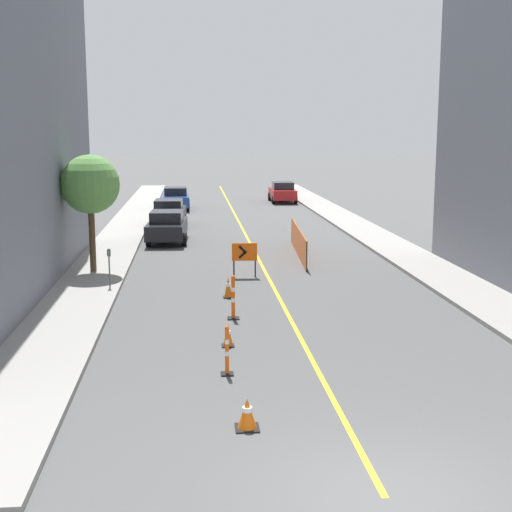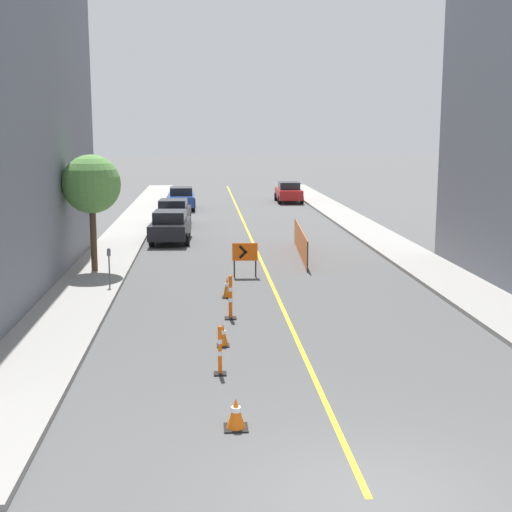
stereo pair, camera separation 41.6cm
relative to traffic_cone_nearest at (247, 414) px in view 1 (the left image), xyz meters
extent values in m
plane|color=#4C4C4C|center=(1.90, -2.75, -0.30)|extent=(300.00, 300.00, 0.00)
cube|color=gold|center=(1.90, 27.99, -0.29)|extent=(0.12, 61.48, 0.01)
cube|color=gray|center=(-4.68, 27.99, -0.23)|extent=(2.34, 61.48, 0.14)
cube|color=gray|center=(8.48, 27.99, -0.23)|extent=(2.34, 61.48, 0.14)
cube|color=black|center=(0.00, 0.00, -0.28)|extent=(0.45, 0.45, 0.03)
cone|color=orange|center=(0.00, 0.00, 0.02)|extent=(0.36, 0.36, 0.57)
cylinder|color=white|center=(0.00, 0.00, 0.09)|extent=(0.19, 0.19, 0.09)
cube|color=black|center=(-0.09, 5.22, -0.28)|extent=(0.33, 0.33, 0.03)
cone|color=orange|center=(-0.09, 5.22, 0.01)|extent=(0.26, 0.26, 0.56)
cylinder|color=white|center=(-0.09, 5.22, 0.08)|extent=(0.14, 0.14, 0.09)
cube|color=black|center=(0.21, 10.65, -0.28)|extent=(0.34, 0.34, 0.03)
cone|color=orange|center=(0.21, 10.65, 0.07)|extent=(0.27, 0.27, 0.67)
cylinder|color=white|center=(0.21, 10.65, 0.15)|extent=(0.14, 0.14, 0.11)
cube|color=black|center=(-0.22, 3.04, -0.28)|extent=(0.29, 0.29, 0.04)
cylinder|color=#EF560C|center=(-0.22, 3.04, 0.26)|extent=(0.09, 0.09, 1.04)
cylinder|color=white|center=(-0.22, 3.04, 0.21)|extent=(0.10, 0.10, 0.10)
cylinder|color=white|center=(-0.22, 3.04, 0.49)|extent=(0.10, 0.10, 0.10)
sphere|color=#EF560C|center=(-0.22, 3.04, 0.81)|extent=(0.10, 0.10, 0.10)
cube|color=black|center=(0.21, 7.92, -0.28)|extent=(0.35, 0.35, 0.04)
cylinder|color=#EF560C|center=(0.21, 7.92, 0.34)|extent=(0.11, 0.11, 1.19)
cylinder|color=white|center=(0.21, 7.92, 0.28)|extent=(0.12, 0.12, 0.12)
cylinder|color=white|center=(0.21, 7.92, 0.60)|extent=(0.12, 0.12, 0.12)
sphere|color=#EF560C|center=(0.21, 7.92, 0.97)|extent=(0.12, 0.12, 0.12)
cube|color=#EF560C|center=(1.00, 13.98, 0.68)|extent=(0.96, 0.09, 0.67)
cube|color=black|center=(0.93, 13.94, 0.77)|extent=(0.33, 0.03, 0.33)
cube|color=black|center=(0.93, 13.94, 0.59)|extent=(0.33, 0.03, 0.33)
cylinder|color=black|center=(0.60, 13.98, 0.02)|extent=(0.06, 0.06, 0.64)
cylinder|color=black|center=(1.41, 13.98, 0.02)|extent=(0.06, 0.06, 0.64)
cube|color=#EF560C|center=(3.75, 18.43, 0.32)|extent=(0.50, 7.44, 1.23)
cylinder|color=#262626|center=(3.51, 14.71, 0.32)|extent=(0.05, 0.05, 1.23)
cylinder|color=#262626|center=(3.98, 22.15, 0.32)|extent=(0.05, 0.05, 1.23)
cube|color=black|center=(-2.21, 22.93, 0.38)|extent=(2.03, 4.39, 0.72)
cube|color=black|center=(-2.21, 22.72, 1.02)|extent=(1.63, 2.01, 0.55)
cylinder|color=black|center=(-3.06, 24.27, 0.02)|extent=(0.25, 0.65, 0.64)
cylinder|color=black|center=(-1.35, 24.27, 0.02)|extent=(0.25, 0.65, 0.64)
cylinder|color=black|center=(-3.06, 21.60, 0.02)|extent=(0.25, 0.65, 0.64)
cylinder|color=black|center=(-1.35, 21.60, 0.02)|extent=(0.25, 0.65, 0.64)
cube|color=black|center=(-2.29, 28.81, 0.38)|extent=(2.00, 4.38, 0.72)
cube|color=black|center=(-2.29, 28.60, 1.02)|extent=(1.62, 2.00, 0.55)
cylinder|color=black|center=(-3.14, 30.14, 0.02)|extent=(0.25, 0.65, 0.64)
cylinder|color=black|center=(-1.43, 30.14, 0.02)|extent=(0.25, 0.65, 0.64)
cylinder|color=black|center=(-3.14, 27.48, 0.02)|extent=(0.25, 0.65, 0.64)
cylinder|color=black|center=(-1.43, 27.48, 0.02)|extent=(0.25, 0.65, 0.64)
cube|color=navy|center=(-2.08, 37.83, 0.38)|extent=(1.90, 4.34, 0.72)
cube|color=black|center=(-2.08, 37.62, 1.02)|extent=(1.57, 1.97, 0.55)
cylinder|color=black|center=(-2.93, 39.17, 0.02)|extent=(0.23, 0.64, 0.64)
cylinder|color=black|center=(-1.22, 39.17, 0.02)|extent=(0.23, 0.64, 0.64)
cylinder|color=black|center=(-2.93, 36.50, 0.02)|extent=(0.23, 0.64, 0.64)
cylinder|color=black|center=(-1.22, 36.50, 0.02)|extent=(0.23, 0.64, 0.64)
cube|color=maroon|center=(6.09, 42.33, 0.38)|extent=(1.88, 4.33, 0.72)
cube|color=black|center=(6.09, 42.11, 1.02)|extent=(1.57, 1.96, 0.55)
cylinder|color=black|center=(5.23, 43.66, 0.02)|extent=(0.23, 0.64, 0.64)
cylinder|color=black|center=(6.94, 43.66, 0.02)|extent=(0.23, 0.64, 0.64)
cylinder|color=black|center=(5.23, 40.99, 0.02)|extent=(0.23, 0.64, 0.64)
cylinder|color=black|center=(6.94, 40.99, 0.02)|extent=(0.23, 0.64, 0.64)
cylinder|color=#4C4C51|center=(-3.86, 12.15, 0.38)|extent=(0.05, 0.05, 1.07)
cube|color=#565B60|center=(-3.86, 12.15, 1.03)|extent=(0.12, 0.10, 0.22)
sphere|color=#565B60|center=(-3.86, 12.15, 1.14)|extent=(0.11, 0.11, 0.11)
cylinder|color=#4C3823|center=(-4.80, 14.97, 1.11)|extent=(0.24, 0.24, 2.52)
sphere|color=#568E42|center=(-4.80, 14.97, 3.21)|extent=(2.24, 2.24, 2.24)
camera|label=1|loc=(-0.98, -12.57, 5.23)|focal=50.00mm
camera|label=2|loc=(-0.56, -12.60, 5.23)|focal=50.00mm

